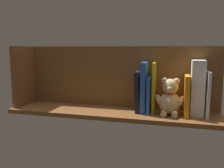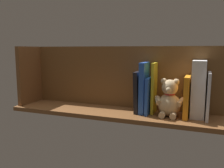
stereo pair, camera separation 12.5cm
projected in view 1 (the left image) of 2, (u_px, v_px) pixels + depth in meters
The scene contains 11 objects.
ground_plane at pixel (112, 112), 126.96cm from camera, with size 110.46×25.14×2.20cm, color brown.
shelf_back_panel at pixel (117, 77), 134.19cm from camera, with size 110.46×1.50×33.89cm, color brown.
shelf_side_divider at pixel (24, 76), 138.18cm from camera, with size 2.40×19.14×33.89cm, color brown.
book_0 at pixel (207, 94), 114.72cm from camera, with size 1.29×14.69×21.86cm, color silver.
dictionary_thick_white at pixel (197, 88), 116.89cm from camera, with size 6.31×11.57×27.10cm, color white.
book_1 at pixel (187, 95), 117.15cm from camera, with size 2.30×15.04×19.76cm, color orange.
teddy_bear at pixel (170, 98), 117.94cm from camera, with size 15.00×11.64×18.48cm.
book_2 at pixel (154, 87), 123.31cm from camera, with size 1.36×10.11×25.54cm, color yellow.
book_3 at pixel (149, 95), 122.46cm from camera, with size 1.53×14.15×18.17cm, color blue.
book_4 at pixel (144, 87), 123.16cm from camera, with size 2.64×13.02×25.73cm, color blue.
book_5 at pixel (138, 91), 124.42cm from camera, with size 2.11×12.74×21.00cm, color black.
Camera 1 is at (-32.42, 119.08, 32.35)cm, focal length 38.19 mm.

